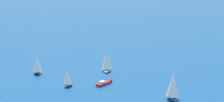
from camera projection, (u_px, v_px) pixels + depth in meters
name	position (u px, v px, depth m)	size (l,w,h in m)	color
motorboat_near_centre	(105.00, 83.00, 195.17)	(4.92, 10.78, 3.03)	#B21E1E
sailboat_far_port	(173.00, 86.00, 170.67)	(8.43, 10.62, 13.75)	#23478C
sailboat_inshore	(107.00, 61.00, 220.81)	(7.37, 10.69, 13.34)	#9E9993
sailboat_mid_cluster	(37.00, 65.00, 214.79)	(8.44, 7.95, 11.69)	black
sailboat_outer_ring_b	(68.00, 78.00, 191.10)	(4.32, 7.81, 10.06)	#23478C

